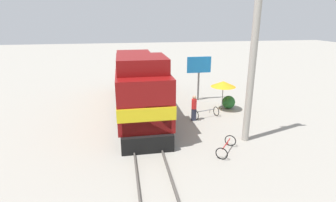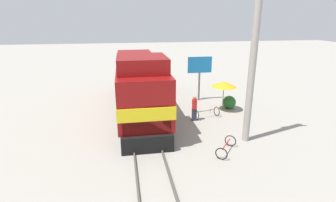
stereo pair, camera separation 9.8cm
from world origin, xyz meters
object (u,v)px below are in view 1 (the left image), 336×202
utility_pole (254,48)px  bicycle (206,113)px  person_bystander (194,107)px  vendor_umbrella (223,84)px  locomotive (138,85)px  billboard_sign (199,68)px  bicycle_spare (226,147)px

utility_pole → bicycle: (-1.10, 3.76, -4.84)m
person_bystander → vendor_umbrella: bearing=31.0°
locomotive → person_bystander: size_ratio=7.87×
billboard_sign → vendor_umbrella: bearing=-70.4°
bicycle → person_bystander: bearing=93.7°
locomotive → bicycle: (4.53, -2.11, -1.65)m
billboard_sign → person_bystander: 5.05m
locomotive → vendor_umbrella: locomotive is taller
utility_pole → person_bystander: utility_pole is taller
billboard_sign → utility_pole: bearing=-86.4°
utility_pole → bicycle_spare: size_ratio=6.06×
billboard_sign → bicycle_spare: billboard_sign is taller
person_bystander → bicycle: 1.23m
person_bystander → bicycle: person_bystander is taller
bicycle → bicycle_spare: bearing=158.1°
person_bystander → bicycle_spare: person_bystander is taller
person_bystander → bicycle_spare: 4.66m
vendor_umbrella → bicycle_spare: 6.77m
utility_pole → billboard_sign: 8.23m
vendor_umbrella → billboard_sign: 3.12m
billboard_sign → bicycle: (-0.60, -4.09, -2.41)m
locomotive → bicycle_spare: bearing=-60.5°
billboard_sign → bicycle_spare: 9.42m
locomotive → bicycle: bearing=-24.9°
utility_pole → bicycle_spare: bearing=-144.2°
billboard_sign → bicycle_spare: size_ratio=2.17×
bicycle → bicycle_spare: 4.97m
billboard_sign → person_bystander: billboard_sign is taller
bicycle_spare → vendor_umbrella: bearing=-71.3°
vendor_umbrella → bicycle: vendor_umbrella is taller
bicycle → bicycle_spare: (-0.54, -4.94, -0.02)m
utility_pole → bicycle: bearing=106.2°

